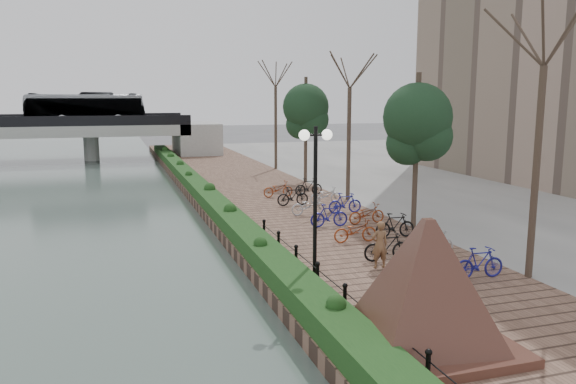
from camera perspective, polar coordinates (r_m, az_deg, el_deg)
name	(u,v)px	position (r m, az deg, el deg)	size (l,w,h in m)	color
ground	(306,354)	(13.77, 1.86, -16.16)	(220.00, 220.00, 0.00)	#59595B
promenade	(270,203)	(30.85, -1.88, -1.14)	(8.00, 75.00, 0.50)	brown
inland_pavement	(512,189)	(38.31, 21.84, 0.28)	(24.00, 75.00, 0.50)	gray
hedge	(201,189)	(32.47, -8.87, 0.27)	(1.10, 56.00, 0.60)	#163C15
chain_fence	(330,287)	(15.64, 4.33, -9.60)	(0.10, 14.10, 0.70)	black
granite_monument	(426,282)	(12.87, 13.85, -8.88)	(5.51, 5.51, 2.89)	#46241E
lamppost	(315,170)	(16.43, 2.80, 2.21)	(1.02, 0.32, 4.66)	black
motorcycle	(419,297)	(14.67, 13.13, -10.31)	(0.56, 1.78, 1.11)	black
pedestrian	(380,245)	(18.50, 9.29, -5.29)	(0.57, 0.37, 1.55)	brown
bicycle_parking	(348,215)	(24.40, 6.16, -2.33)	(2.40, 17.32, 1.00)	#AFB0B4
street_trees	(376,146)	(27.33, 8.98, 4.64)	(3.20, 37.12, 6.80)	#3C3123
bridge	(7,127)	(57.48, -26.68, 5.96)	(36.00, 10.77, 6.50)	#9E9F99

